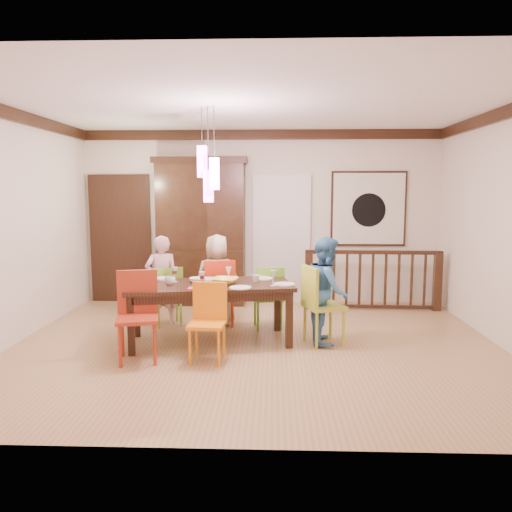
{
  "coord_description": "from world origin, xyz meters",
  "views": [
    {
      "loc": [
        0.22,
        -5.96,
        1.9
      ],
      "look_at": [
        -0.01,
        0.33,
        1.07
      ],
      "focal_mm": 35.0,
      "sensor_mm": 36.0,
      "label": 1
    }
  ],
  "objects_px": {
    "chair_end_right": "(324,299)",
    "person_far_left": "(162,280)",
    "china_hutch": "(201,231)",
    "balustrade": "(373,279)",
    "person_far_mid": "(217,280)",
    "dining_table": "(210,290)",
    "person_end_right": "(327,290)",
    "chair_far_left": "(167,291)"
  },
  "relations": [
    {
      "from": "chair_end_right",
      "to": "person_far_left",
      "type": "xyz_separation_m",
      "value": [
        -2.22,
        0.85,
        0.07
      ]
    },
    {
      "from": "china_hutch",
      "to": "balustrade",
      "type": "height_order",
      "value": "china_hutch"
    },
    {
      "from": "chair_end_right",
      "to": "person_far_mid",
      "type": "relative_size",
      "value": 0.76
    },
    {
      "from": "chair_end_right",
      "to": "china_hutch",
      "type": "height_order",
      "value": "china_hutch"
    },
    {
      "from": "dining_table",
      "to": "china_hutch",
      "type": "relative_size",
      "value": 0.88
    },
    {
      "from": "person_far_mid",
      "to": "person_end_right",
      "type": "bearing_deg",
      "value": 141.87
    },
    {
      "from": "dining_table",
      "to": "person_far_mid",
      "type": "xyz_separation_m",
      "value": [
        0.0,
        0.83,
        -0.02
      ]
    },
    {
      "from": "balustrade",
      "to": "person_far_left",
      "type": "xyz_separation_m",
      "value": [
        -3.17,
        -0.99,
        0.14
      ]
    },
    {
      "from": "balustrade",
      "to": "person_far_mid",
      "type": "height_order",
      "value": "person_far_mid"
    },
    {
      "from": "dining_table",
      "to": "person_far_left",
      "type": "xyz_separation_m",
      "value": [
        -0.79,
        0.84,
        -0.03
      ]
    },
    {
      "from": "person_far_left",
      "to": "person_end_right",
      "type": "xyz_separation_m",
      "value": [
        2.25,
        -0.79,
        0.03
      ]
    },
    {
      "from": "balustrade",
      "to": "china_hutch",
      "type": "bearing_deg",
      "value": 174.69
    },
    {
      "from": "dining_table",
      "to": "chair_end_right",
      "type": "relative_size",
      "value": 2.2
    },
    {
      "from": "chair_far_left",
      "to": "person_far_mid",
      "type": "height_order",
      "value": "person_far_mid"
    },
    {
      "from": "person_far_left",
      "to": "person_far_mid",
      "type": "height_order",
      "value": "person_far_mid"
    },
    {
      "from": "china_hutch",
      "to": "person_far_mid",
      "type": "relative_size",
      "value": 1.89
    },
    {
      "from": "chair_far_left",
      "to": "person_far_left",
      "type": "bearing_deg",
      "value": -54.01
    },
    {
      "from": "china_hutch",
      "to": "person_end_right",
      "type": "height_order",
      "value": "china_hutch"
    },
    {
      "from": "chair_far_left",
      "to": "chair_end_right",
      "type": "xyz_separation_m",
      "value": [
        2.13,
        -0.79,
        0.08
      ]
    },
    {
      "from": "person_far_mid",
      "to": "person_end_right",
      "type": "xyz_separation_m",
      "value": [
        1.46,
        -0.78,
        0.02
      ]
    },
    {
      "from": "dining_table",
      "to": "chair_end_right",
      "type": "height_order",
      "value": "chair_end_right"
    },
    {
      "from": "dining_table",
      "to": "chair_end_right",
      "type": "xyz_separation_m",
      "value": [
        1.43,
        -0.01,
        -0.1
      ]
    },
    {
      "from": "chair_end_right",
      "to": "person_far_mid",
      "type": "height_order",
      "value": "person_far_mid"
    },
    {
      "from": "person_end_right",
      "to": "chair_end_right",
      "type": "bearing_deg",
      "value": 152.08
    },
    {
      "from": "person_far_left",
      "to": "person_end_right",
      "type": "distance_m",
      "value": 2.39
    },
    {
      "from": "chair_far_left",
      "to": "china_hutch",
      "type": "xyz_separation_m",
      "value": [
        0.28,
        1.39,
        0.74
      ]
    },
    {
      "from": "chair_end_right",
      "to": "china_hutch",
      "type": "bearing_deg",
      "value": 20.38
    },
    {
      "from": "person_end_right",
      "to": "balustrade",
      "type": "bearing_deg",
      "value": -26.95
    },
    {
      "from": "chair_end_right",
      "to": "person_far_left",
      "type": "bearing_deg",
      "value": 49.23
    },
    {
      "from": "china_hutch",
      "to": "person_end_right",
      "type": "distance_m",
      "value": 2.89
    },
    {
      "from": "dining_table",
      "to": "balustrade",
      "type": "xyz_separation_m",
      "value": [
        2.38,
        1.82,
        -0.16
      ]
    },
    {
      "from": "balustrade",
      "to": "person_far_left",
      "type": "relative_size",
      "value": 1.7
    },
    {
      "from": "person_far_mid",
      "to": "person_far_left",
      "type": "bearing_deg",
      "value": -10.6
    },
    {
      "from": "chair_end_right",
      "to": "person_far_mid",
      "type": "distance_m",
      "value": 1.66
    },
    {
      "from": "person_far_mid",
      "to": "person_end_right",
      "type": "distance_m",
      "value": 1.65
    },
    {
      "from": "balustrade",
      "to": "chair_far_left",
      "type": "bearing_deg",
      "value": -159.52
    },
    {
      "from": "person_far_left",
      "to": "china_hutch",
      "type": "bearing_deg",
      "value": -122.48
    },
    {
      "from": "dining_table",
      "to": "person_far_left",
      "type": "relative_size",
      "value": 1.7
    },
    {
      "from": "person_end_right",
      "to": "person_far_mid",
      "type": "bearing_deg",
      "value": 62.31
    },
    {
      "from": "chair_far_left",
      "to": "person_far_left",
      "type": "height_order",
      "value": "person_far_left"
    },
    {
      "from": "chair_far_left",
      "to": "china_hutch",
      "type": "distance_m",
      "value": 1.6
    },
    {
      "from": "person_far_left",
      "to": "balustrade",
      "type": "bearing_deg",
      "value": -179.53
    }
  ]
}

